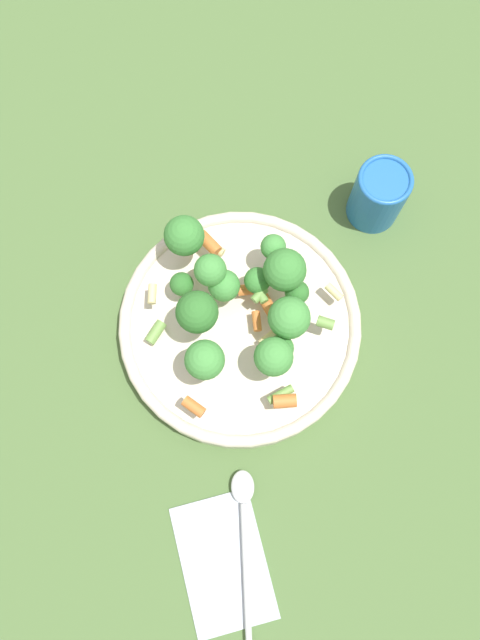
# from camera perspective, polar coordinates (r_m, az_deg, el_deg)

# --- Properties ---
(ground_plane) EXTENTS (3.00, 3.00, 0.00)m
(ground_plane) POSITION_cam_1_polar(r_m,az_deg,el_deg) (0.75, 0.00, -1.00)
(ground_plane) COLOR #4C6B38
(bowl) EXTENTS (0.28, 0.28, 0.04)m
(bowl) POSITION_cam_1_polar(r_m,az_deg,el_deg) (0.73, 0.00, -0.60)
(bowl) COLOR beige
(bowl) RESTS_ON ground_plane
(pasta_salad) EXTENTS (0.24, 0.22, 0.09)m
(pasta_salad) POSITION_cam_1_polar(r_m,az_deg,el_deg) (0.67, 0.00, 1.84)
(pasta_salad) COLOR #8CB766
(pasta_salad) RESTS_ON bowl
(cup) EXTENTS (0.06, 0.06, 0.09)m
(cup) POSITION_cam_1_polar(r_m,az_deg,el_deg) (0.78, 12.57, 11.12)
(cup) COLOR #2366B2
(cup) RESTS_ON ground_plane
(napkin) EXTENTS (0.16, 0.12, 0.01)m
(napkin) POSITION_cam_1_polar(r_m,az_deg,el_deg) (0.73, -1.51, -21.30)
(napkin) COLOR #B2BCC6
(napkin) RESTS_ON ground_plane
(spoon) EXTENTS (0.17, 0.09, 0.01)m
(spoon) POSITION_cam_1_polar(r_m,az_deg,el_deg) (0.72, 0.38, -18.05)
(spoon) COLOR silver
(spoon) RESTS_ON napkin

